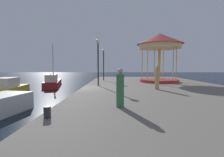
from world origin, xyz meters
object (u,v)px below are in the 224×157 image
object	(u,v)px
lamp_post_mid_promenade	(104,59)
person_near_carousel	(120,89)
person_by_the_water	(157,78)
lamp_post_near_edge	(98,54)
sailboat_red	(53,82)
carousel	(160,46)
bollard_center	(47,112)
motorboat_yellow	(6,90)
bollard_south	(98,77)

from	to	relation	value
lamp_post_mid_promenade	person_near_carousel	xyz separation A→B (m)	(1.56, -13.78, -1.95)
person_by_the_water	lamp_post_near_edge	bearing A→B (deg)	153.57
sailboat_red	person_by_the_water	world-z (taller)	sailboat_red
carousel	bollard_center	bearing A→B (deg)	-119.47
sailboat_red	bollard_center	size ratio (longest dim) A/B	17.92
person_by_the_water	bollard_center	bearing A→B (deg)	-128.54
lamp_post_mid_promenade	motorboat_yellow	bearing A→B (deg)	-135.77
bollard_center	motorboat_yellow	bearing A→B (deg)	130.37
motorboat_yellow	carousel	distance (m)	15.85
bollard_south	person_near_carousel	xyz separation A→B (m)	(2.60, -17.23, 0.59)
motorboat_yellow	person_by_the_water	distance (m)	12.39
carousel	bollard_center	size ratio (longest dim) A/B	13.84
sailboat_red	carousel	xyz separation A→B (m)	(13.14, -2.05, 4.36)
motorboat_yellow	bollard_center	world-z (taller)	motorboat_yellow
carousel	lamp_post_near_edge	world-z (taller)	carousel
sailboat_red	lamp_post_near_edge	world-z (taller)	sailboat_red
sailboat_red	person_by_the_water	bearing A→B (deg)	-36.43
bollard_center	person_by_the_water	xyz separation A→B (m)	(5.66, 7.10, 0.67)
bollard_center	lamp_post_near_edge	bearing A→B (deg)	84.75
carousel	person_near_carousel	xyz separation A→B (m)	(-4.97, -11.81, -3.37)
lamp_post_near_edge	bollard_center	bearing A→B (deg)	-95.25
carousel	lamp_post_near_edge	size ratio (longest dim) A/B	1.31
bollard_south	person_near_carousel	distance (m)	17.43
lamp_post_near_edge	bollard_center	distance (m)	9.90
motorboat_yellow	lamp_post_near_edge	xyz separation A→B (m)	(7.54, 1.64, 3.07)
carousel	lamp_post_mid_promenade	size ratio (longest dim) A/B	1.40
motorboat_yellow	bollard_center	size ratio (longest dim) A/B	11.87
motorboat_yellow	carousel	world-z (taller)	carousel
motorboat_yellow	person_near_carousel	bearing A→B (deg)	-34.28
lamp_post_mid_promenade	lamp_post_near_edge	bearing A→B (deg)	-91.42
motorboat_yellow	bollard_south	xyz separation A→B (m)	(6.65, 10.92, 0.38)
sailboat_red	motorboat_yellow	xyz separation A→B (m)	(-1.08, -7.56, 0.02)
bollard_south	person_by_the_water	world-z (taller)	person_by_the_water
motorboat_yellow	person_by_the_water	bearing A→B (deg)	-3.43
motorboat_yellow	carousel	bearing A→B (deg)	21.19
motorboat_yellow	bollard_center	distance (m)	10.30
lamp_post_near_edge	person_by_the_water	distance (m)	5.71
sailboat_red	lamp_post_mid_promenade	size ratio (longest dim) A/B	1.81
lamp_post_near_edge	lamp_post_mid_promenade	world-z (taller)	lamp_post_near_edge
carousel	lamp_post_near_edge	bearing A→B (deg)	-149.90
sailboat_red	person_near_carousel	xyz separation A→B (m)	(8.17, -13.87, 0.99)
lamp_post_mid_promenade	person_by_the_water	bearing A→B (deg)	-60.54
motorboat_yellow	lamp_post_near_edge	bearing A→B (deg)	12.27
person_by_the_water	bollard_south	bearing A→B (deg)	115.96
lamp_post_near_edge	person_by_the_water	world-z (taller)	lamp_post_near_edge
sailboat_red	motorboat_yellow	size ratio (longest dim) A/B	1.51
carousel	person_near_carousel	size ratio (longest dim) A/B	3.26
bollard_south	bollard_center	distance (m)	18.77
carousel	lamp_post_mid_promenade	bearing A→B (deg)	163.21
sailboat_red	carousel	bearing A→B (deg)	-8.89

